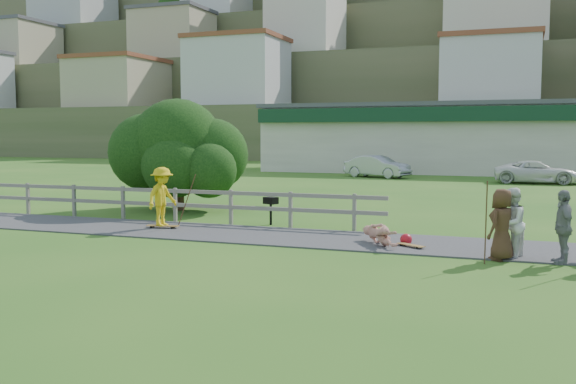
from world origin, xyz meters
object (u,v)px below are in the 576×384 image
car_silver (377,166)px  spectator_a (511,223)px  skater_rider (162,200)px  spectator_b (563,227)px  tree (178,169)px  bbq (271,211)px  skater_fallen (380,235)px  spectator_c (502,225)px  car_white (537,172)px

car_silver → spectator_a: bearing=-141.9°
skater_rider → car_silver: size_ratio=0.40×
spectator_b → tree: size_ratio=0.29×
spectator_a → bbq: 7.90m
spectator_a → spectator_b: (1.07, -0.22, 0.00)m
skater_rider → bbq: size_ratio=2.02×
spectator_a → tree: bearing=-97.8°
skater_fallen → bbq: 4.81m
skater_rider → bbq: skater_rider is taller
spectator_a → spectator_b: bearing=96.3°
spectator_c → car_silver: 27.81m
tree → bbq: (4.73, -2.51, -1.11)m
spectator_a → spectator_b: size_ratio=1.00×
skater_fallen → car_white: (4.21, 23.56, 0.36)m
spectator_b → spectator_a: bearing=-113.7°
skater_rider → tree: (-2.02, 4.50, 0.66)m
spectator_a → car_silver: spectator_a is taller
bbq → car_white: bearing=90.4°
skater_rider → car_silver: skater_rider is taller
skater_fallen → spectator_a: size_ratio=0.99×
skater_rider → car_silver: 24.98m
skater_fallen → spectator_c: bearing=-51.9°
car_white → spectator_a: bearing=176.2°
car_silver → bbq: 23.01m
skater_fallen → tree: (-8.77, 5.14, 1.25)m
skater_rider → spectator_a: size_ratio=1.08×
spectator_a → spectator_c: bearing=-18.4°
skater_rider → car_white: bearing=-15.5°
skater_fallen → car_silver: size_ratio=0.37×
spectator_a → spectator_c: spectator_a is taller
car_silver → skater_fallen: bearing=-148.1°
car_silver → car_white: size_ratio=0.92×
spectator_c → tree: size_ratio=0.29×
spectator_a → car_silver: size_ratio=0.37×
spectator_b → car_silver: spectator_b is taller
car_white → bbq: (-8.25, -20.93, -0.22)m
skater_fallen → skater_rider: bearing=139.6°
car_white → car_silver: bearing=77.0°
spectator_c → car_white: 24.49m
spectator_b → spectator_c: (-1.27, -0.05, -0.01)m
car_silver → bbq: car_silver is taller
skater_rider → skater_fallen: bearing=-85.3°
spectator_b → bbq: size_ratio=1.88×
tree → skater_fallen: bearing=-30.4°
spectator_b → tree: (-12.99, 5.99, 0.73)m
spectator_c → skater_rider: bearing=-70.8°
car_silver → car_white: 9.97m
skater_rider → spectator_c: (9.70, -1.53, -0.07)m
car_silver → tree: size_ratio=0.79×
spectator_a → car_white: size_ratio=0.35×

